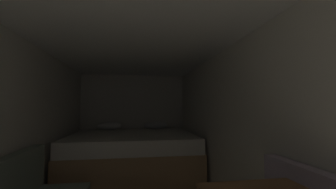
# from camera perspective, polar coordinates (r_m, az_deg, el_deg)

# --- Properties ---
(wall_back) EXTENTS (2.56, 0.05, 2.06)m
(wall_back) POSITION_cam_1_polar(r_m,az_deg,el_deg) (5.25, -9.39, -6.03)
(wall_back) COLOR silver
(wall_back) RESTS_ON ground
(wall_left) EXTENTS (0.05, 5.30, 2.06)m
(wall_left) POSITION_cam_1_polar(r_m,az_deg,el_deg) (2.88, -35.73, -7.63)
(wall_left) COLOR silver
(wall_left) RESTS_ON ground
(wall_right) EXTENTS (0.05, 5.30, 2.06)m
(wall_right) POSITION_cam_1_polar(r_m,az_deg,el_deg) (2.86, 16.61, -8.16)
(wall_right) COLOR silver
(wall_right) RESTS_ON ground
(ceiling_slab) EXTENTS (2.56, 5.30, 0.05)m
(ceiling_slab) POSITION_cam_1_polar(r_m,az_deg,el_deg) (2.70, -9.44, 14.13)
(ceiling_slab) COLOR white
(ceiling_slab) RESTS_ON wall_left
(bed) EXTENTS (2.34, 1.92, 0.94)m
(bed) POSITION_cam_1_polar(r_m,az_deg,el_deg) (4.32, -9.54, -15.26)
(bed) COLOR tan
(bed) RESTS_ON ground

